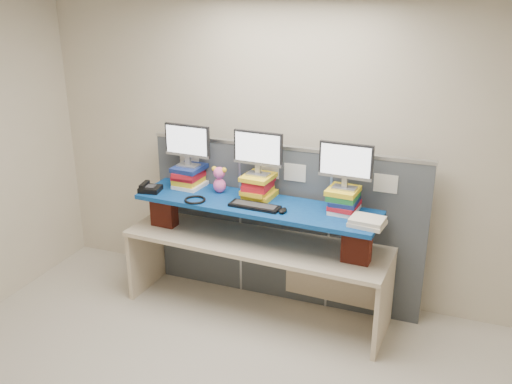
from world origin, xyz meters
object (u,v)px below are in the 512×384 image
at_px(desk, 256,254).
at_px(monitor_left, 187,143).
at_px(blue_board, 256,205).
at_px(monitor_right, 346,163).
at_px(keyboard, 255,206).
at_px(desk_phone, 150,188).
at_px(monitor_center, 258,150).

bearing_deg(desk, monitor_left, 170.88).
bearing_deg(blue_board, monitor_right, 8.99).
bearing_deg(keyboard, blue_board, 107.92).
distance_m(desk, blue_board, 0.48).
bearing_deg(desk_phone, blue_board, -4.61).
height_order(blue_board, monitor_right, monitor_right).
bearing_deg(monitor_center, desk, -74.71).
bearing_deg(monitor_right, monitor_center, 180.00).
bearing_deg(desk, monitor_center, 105.29).
xyz_separation_m(blue_board, desk_phone, (-1.01, -0.08, 0.05)).
relative_size(desk, blue_board, 1.12).
height_order(blue_board, monitor_left, monitor_left).
distance_m(keyboard, desk_phone, 1.04).
relative_size(desk, monitor_right, 5.38).
relative_size(desk, keyboard, 5.38).
bearing_deg(monitor_center, keyboard, -73.48).
bearing_deg(monitor_right, keyboard, -162.61).
relative_size(keyboard, desk_phone, 2.12).
bearing_deg(desk_phone, desk, -4.61).
distance_m(desk, keyboard, 0.53).
bearing_deg(blue_board, desk_phone, -172.50).
bearing_deg(monitor_right, desk, -171.01).
xyz_separation_m(monitor_left, desk_phone, (-0.28, -0.24, -0.40)).
bearing_deg(monitor_left, keyboard, -16.18).
distance_m(monitor_right, keyboard, 0.85).
height_order(desk, monitor_right, monitor_right).
distance_m(blue_board, keyboard, 0.12).
distance_m(monitor_right, desk_phone, 1.82).
bearing_deg(desk, desk_phone, -172.50).
distance_m(monitor_center, desk_phone, 1.09).
distance_m(monitor_center, keyboard, 0.49).
distance_m(desk, monitor_right, 1.20).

